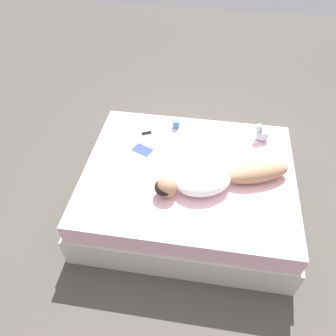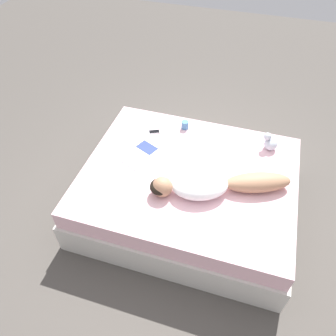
{
  "view_description": "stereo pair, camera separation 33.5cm",
  "coord_description": "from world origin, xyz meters",
  "px_view_note": "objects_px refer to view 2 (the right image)",
  "views": [
    {
      "loc": [
        -2.33,
        -0.14,
        3.06
      ],
      "look_at": [
        -0.04,
        0.21,
        0.64
      ],
      "focal_mm": 35.0,
      "sensor_mm": 36.0,
      "label": 1
    },
    {
      "loc": [
        -2.26,
        -0.46,
        3.06
      ],
      "look_at": [
        -0.04,
        0.21,
        0.64
      ],
      "focal_mm": 35.0,
      "sensor_mm": 36.0,
      "label": 2
    }
  ],
  "objects_px": {
    "open_magazine": "(140,153)",
    "person": "(213,184)",
    "coffee_mug": "(185,125)",
    "cell_phone": "(154,132)"
  },
  "relations": [
    {
      "from": "open_magazine",
      "to": "person",
      "type": "bearing_deg",
      "value": -85.12
    },
    {
      "from": "coffee_mug",
      "to": "person",
      "type": "bearing_deg",
      "value": -149.4
    },
    {
      "from": "open_magazine",
      "to": "coffee_mug",
      "type": "bearing_deg",
      "value": -8.43
    },
    {
      "from": "coffee_mug",
      "to": "cell_phone",
      "type": "relative_size",
      "value": 0.76
    },
    {
      "from": "coffee_mug",
      "to": "cell_phone",
      "type": "height_order",
      "value": "coffee_mug"
    },
    {
      "from": "person",
      "to": "coffee_mug",
      "type": "relative_size",
      "value": 11.34
    },
    {
      "from": "person",
      "to": "open_magazine",
      "type": "height_order",
      "value": "person"
    },
    {
      "from": "person",
      "to": "coffee_mug",
      "type": "distance_m",
      "value": 1.0
    },
    {
      "from": "open_magazine",
      "to": "cell_phone",
      "type": "distance_m",
      "value": 0.38
    },
    {
      "from": "coffee_mug",
      "to": "cell_phone",
      "type": "xyz_separation_m",
      "value": [
        -0.18,
        0.32,
        -0.04
      ]
    }
  ]
}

